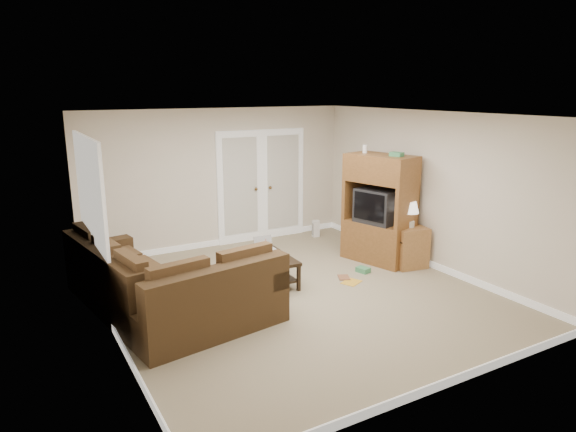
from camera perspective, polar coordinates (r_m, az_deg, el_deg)
floor at (r=7.35m, az=0.86°, el=-8.67°), size 5.50×5.50×0.00m
ceiling at (r=6.79m, az=0.94°, el=11.20°), size 5.00×5.50×0.02m
wall_left at (r=6.12m, az=-19.72°, el=-1.81°), size 0.02×5.50×2.50m
wall_right at (r=8.48m, az=15.63°, el=2.73°), size 0.02×5.50×2.50m
wall_back at (r=9.39m, az=-7.67°, el=4.17°), size 5.00×0.02×2.50m
wall_front at (r=4.89m, az=17.56°, el=-5.54°), size 5.00×0.02×2.50m
baseboards at (r=7.33m, az=0.86°, el=-8.31°), size 5.00×5.50×0.10m
french_doors at (r=9.74m, az=-2.91°, el=3.35°), size 1.80×0.05×2.13m
window_left at (r=7.03m, az=-21.10°, el=2.55°), size 0.05×1.92×1.42m
sectional_sofa at (r=6.75m, az=-14.01°, el=-8.06°), size 2.31×2.95×0.88m
coffee_table at (r=7.71m, az=-1.99°, el=-5.72°), size 0.57×1.06×0.71m
tv_armoire at (r=8.62m, az=10.10°, el=0.86°), size 0.89×1.24×1.92m
side_cabinet at (r=8.57m, az=13.21°, el=-2.94°), size 0.58×0.58×1.08m
space_heater at (r=10.07m, az=3.10°, el=-1.40°), size 0.15×0.13×0.32m
floor_magazine at (r=7.83m, az=7.05°, el=-7.30°), size 0.36×0.33×0.01m
floor_greenbox at (r=8.25m, az=8.34°, el=-5.93°), size 0.20×0.23×0.08m
floor_book at (r=7.97m, az=5.62°, el=-6.82°), size 0.25×0.28×0.02m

